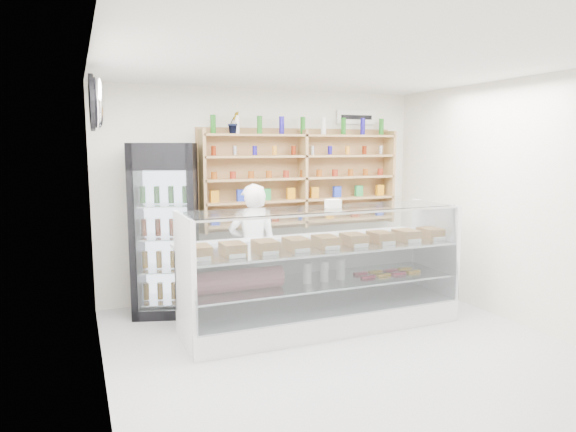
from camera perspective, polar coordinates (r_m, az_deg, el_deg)
name	(u,v)px	position (r m, az deg, el deg)	size (l,w,h in m)	color
room	(357,215)	(4.81, 7.66, 0.07)	(5.00, 5.00, 5.00)	#BABABF
display_counter	(321,294)	(5.89, 3.71, -8.69)	(3.13, 0.93, 1.36)	white
shop_worker	(253,250)	(6.19, -3.91, -3.79)	(0.58, 0.38, 1.60)	white
drinks_cooler	(166,229)	(6.40, -13.42, -1.39)	(0.92, 0.91, 2.07)	black
wall_shelving	(303,178)	(7.09, 1.65, 4.19)	(2.84, 0.28, 1.33)	#A38A4D
potted_plant	(234,123)	(6.74, -6.04, 10.29)	(0.16, 0.13, 0.29)	#1E6626
security_mirror	(97,103)	(5.33, -20.44, 11.72)	(0.15, 0.50, 0.50)	silver
wall_sign	(356,117)	(7.61, 7.56, 10.82)	(0.62, 0.03, 0.20)	white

